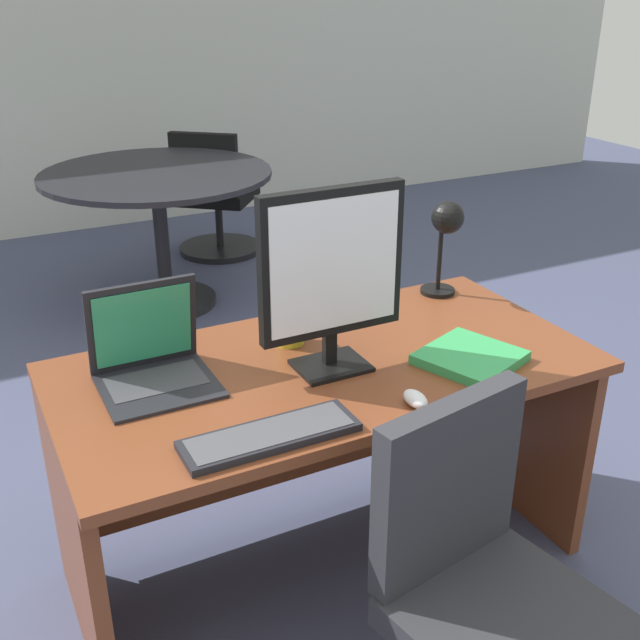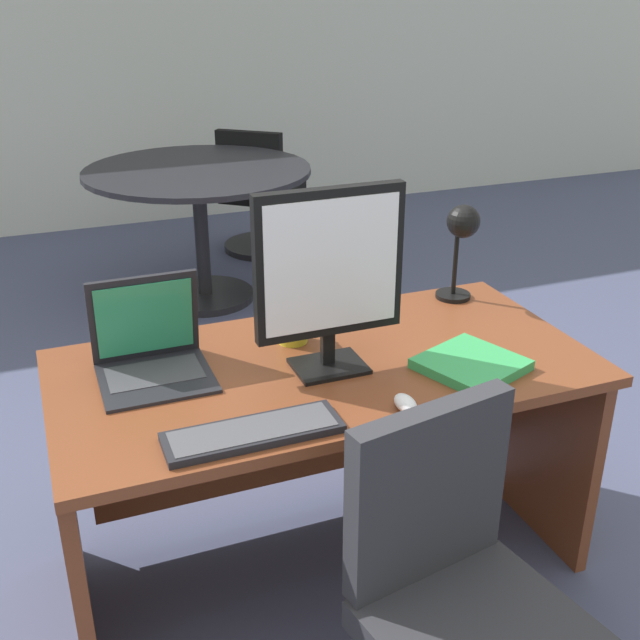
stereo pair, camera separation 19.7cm
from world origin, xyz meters
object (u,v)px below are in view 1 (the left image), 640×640
(keyboard, at_px, (270,436))
(office_chair, at_px, (487,620))
(desk, at_px, (318,421))
(mouse, at_px, (415,399))
(book, at_px, (470,357))
(coffee_mug, at_px, (290,327))
(meeting_chair_near, at_px, (215,205))
(laptop, at_px, (149,351))
(meeting_table, at_px, (159,205))
(monitor, at_px, (332,270))
(desk_lamp, at_px, (446,229))

(keyboard, height_order, office_chair, office_chair)
(desk, height_order, mouse, mouse)
(keyboard, distance_m, book, 0.68)
(mouse, height_order, book, mouse)
(keyboard, bearing_deg, coffee_mug, 59.94)
(desk, relative_size, office_chair, 1.77)
(keyboard, relative_size, meeting_chair_near, 0.51)
(keyboard, height_order, book, book)
(laptop, bearing_deg, office_chair, -56.95)
(desk, distance_m, meeting_table, 2.28)
(mouse, distance_m, meeting_table, 2.64)
(coffee_mug, height_order, office_chair, office_chair)
(desk, distance_m, coffee_mug, 0.30)
(monitor, bearing_deg, office_chair, -83.54)
(desk, bearing_deg, meeting_chair_near, 76.19)
(keyboard, bearing_deg, meeting_chair_near, 72.68)
(keyboard, height_order, mouse, mouse)
(desk, xyz_separation_m, mouse, (0.10, -0.37, 0.24))
(monitor, relative_size, mouse, 5.92)
(laptop, bearing_deg, meeting_chair_near, 67.34)
(desk_lamp, bearing_deg, keyboard, -147.83)
(coffee_mug, bearing_deg, meeting_chair_near, 74.95)
(coffee_mug, bearing_deg, book, -40.50)
(mouse, xyz_separation_m, meeting_table, (0.07, 2.64, -0.16))
(laptop, xyz_separation_m, meeting_table, (0.64, 2.18, -0.22))
(coffee_mug, xyz_separation_m, meeting_table, (0.20, 2.15, -0.19))
(meeting_chair_near, bearing_deg, desk, -103.81)
(desk, distance_m, book, 0.50)
(book, bearing_deg, meeting_table, 94.71)
(meeting_table, bearing_deg, keyboard, -100.17)
(keyboard, xyz_separation_m, mouse, (0.40, -0.03, 0.01))
(desk, height_order, book, book)
(desk_lamp, relative_size, coffee_mug, 2.84)
(office_chair, distance_m, meeting_chair_near, 3.76)
(mouse, bearing_deg, desk, 104.75)
(keyboard, relative_size, desk_lamp, 1.29)
(mouse, relative_size, book, 0.27)
(monitor, xyz_separation_m, keyboard, (-0.30, -0.26, -0.29))
(meeting_chair_near, bearing_deg, laptop, -112.66)
(desk, relative_size, monitor, 2.95)
(desk_lamp, bearing_deg, laptop, -173.14)
(monitor, bearing_deg, mouse, -71.32)
(meeting_chair_near, bearing_deg, meeting_table, -129.04)
(keyboard, height_order, desk_lamp, desk_lamp)
(laptop, height_order, office_chair, laptop)
(monitor, height_order, desk_lamp, monitor)
(monitor, relative_size, keyboard, 1.20)
(desk, height_order, coffee_mug, coffee_mug)
(keyboard, xyz_separation_m, meeting_chair_near, (1.03, 3.30, -0.40))
(book, height_order, meeting_table, meeting_table)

